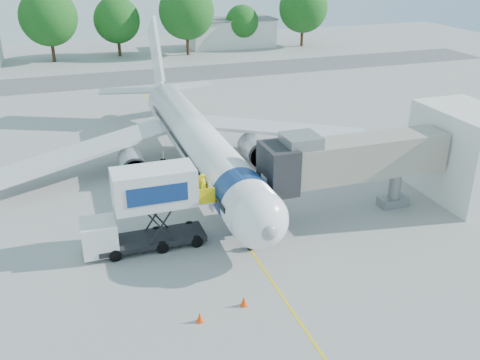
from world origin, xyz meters
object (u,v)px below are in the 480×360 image
object	(u,v)px
aircraft	(196,141)
jet_bridge	(345,160)
catering_hiloader	(145,210)
ground_tug	(334,315)

from	to	relation	value
aircraft	jet_bridge	distance (m)	13.77
catering_hiloader	aircraft	bearing A→B (deg)	60.58
aircraft	catering_hiloader	size ratio (longest dim) A/B	4.44
catering_hiloader	ground_tug	bearing A→B (deg)	-54.76
catering_hiloader	ground_tug	xyz separation A→B (m)	(7.83, -11.08, -2.10)
aircraft	ground_tug	world-z (taller)	aircraft
catering_hiloader	jet_bridge	bearing A→B (deg)	0.01
aircraft	catering_hiloader	xyz separation A→B (m)	(-6.27, -11.12, -0.19)
aircraft	ground_tug	bearing A→B (deg)	-86.00
jet_bridge	ground_tug	world-z (taller)	jet_bridge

